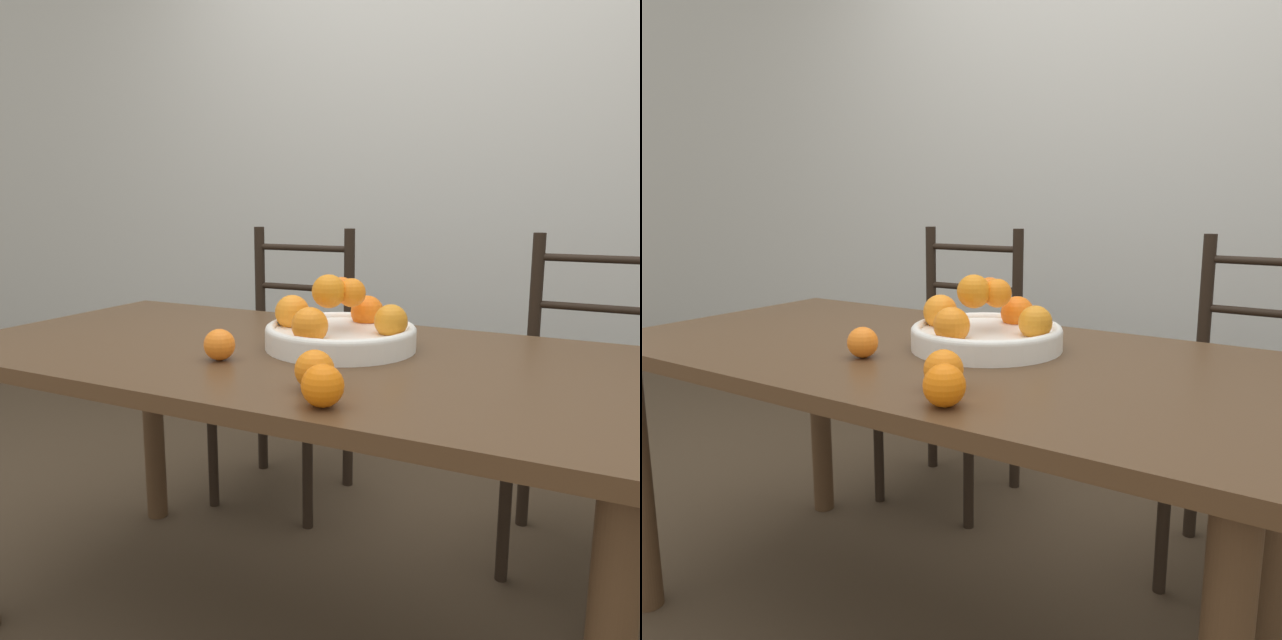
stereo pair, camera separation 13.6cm
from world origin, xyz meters
The scene contains 9 objects.
ground_plane centered at (0.00, 0.00, 0.00)m, with size 12.00×12.00×0.00m, color #423323.
wall_back centered at (0.00, 1.45, 1.30)m, with size 8.00×0.06×2.60m.
dining_table centered at (0.00, 0.00, 0.65)m, with size 1.61×0.82×0.75m.
fruit_bowl centered at (0.11, 0.07, 0.80)m, with size 0.35×0.35×0.18m.
orange_loose_0 centered at (0.21, -0.25, 0.79)m, with size 0.07×0.07×0.07m.
orange_loose_1 centered at (-0.08, -0.16, 0.79)m, with size 0.07×0.07×0.07m.
orange_loose_2 centered at (0.26, -0.33, 0.79)m, with size 0.07×0.07×0.07m.
chair_left centered at (-0.41, 0.71, 0.47)m, with size 0.44×0.42×1.00m.
chair_right centered at (0.63, 0.71, 0.47)m, with size 0.42×0.40×1.00m.
Camera 1 is at (0.71, -1.23, 1.09)m, focal length 35.00 mm.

